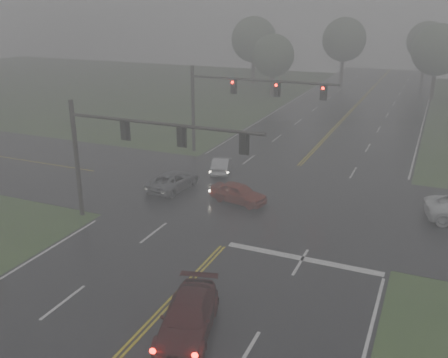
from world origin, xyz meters
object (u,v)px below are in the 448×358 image
at_px(car_grey, 173,189).
at_px(signal_gantry_far, 234,95).
at_px(sedan_red, 238,202).
at_px(signal_gantry_near, 126,143).
at_px(sedan_maroon, 188,332).
at_px(sedan_silver, 221,172).

height_order(car_grey, signal_gantry_far, signal_gantry_far).
xyz_separation_m(sedan_red, signal_gantry_near, (-4.76, -5.94, 5.23)).
bearing_deg(signal_gantry_far, sedan_red, -65.95).
xyz_separation_m(car_grey, signal_gantry_far, (0.84, 9.68, 5.45)).
height_order(sedan_maroon, sedan_red, sedan_maroon).
bearing_deg(sedan_maroon, signal_gantry_far, 93.42).
bearing_deg(car_grey, sedan_silver, -103.71).
bearing_deg(signal_gantry_near, sedan_red, 51.33).
bearing_deg(sedan_maroon, signal_gantry_near, 120.22).
bearing_deg(sedan_red, signal_gantry_near, 152.07).
bearing_deg(sedan_red, sedan_maroon, -155.59).
relative_size(sedan_red, signal_gantry_near, 0.32).
bearing_deg(signal_gantry_near, sedan_silver, 84.53).
xyz_separation_m(sedan_maroon, sedan_silver, (-7.11, 19.57, 0.00)).
distance_m(sedan_silver, signal_gantry_near, 12.56).
bearing_deg(sedan_maroon, car_grey, 106.32).
height_order(sedan_silver, car_grey, car_grey).
bearing_deg(sedan_silver, car_grey, 53.66).
bearing_deg(sedan_silver, signal_gantry_near, 67.29).
xyz_separation_m(sedan_maroon, sedan_red, (-3.44, 14.15, 0.00)).
relative_size(signal_gantry_near, signal_gantry_far, 0.95).
relative_size(sedan_maroon, signal_gantry_far, 0.38).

